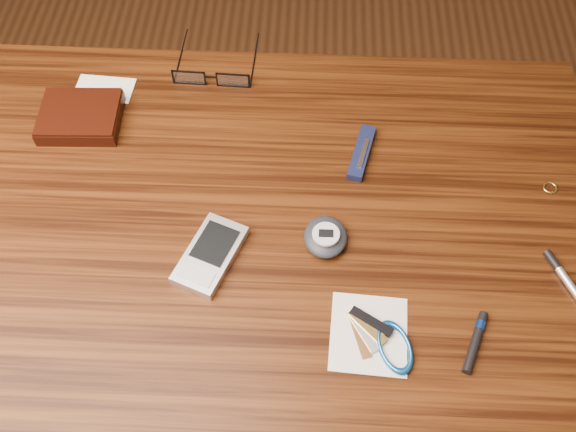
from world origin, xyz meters
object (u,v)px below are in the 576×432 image
(eyeglasses, at_px, (212,76))
(pda_phone, at_px, (210,255))
(pedometer, at_px, (325,237))
(pocket_knife, at_px, (362,153))
(wallet_and_card, at_px, (81,116))
(silver_pen, at_px, (570,285))
(desk, at_px, (259,264))
(notepad_keys, at_px, (382,340))

(eyeglasses, distance_m, pda_phone, 0.33)
(pedometer, relative_size, pocket_knife, 0.66)
(eyeglasses, xyz_separation_m, pedometer, (0.19, -0.30, -0.00))
(wallet_and_card, xyz_separation_m, pocket_knife, (0.43, -0.05, -0.01))
(pda_phone, bearing_deg, pocket_knife, 42.16)
(eyeglasses, bearing_deg, silver_pen, -34.65)
(desk, height_order, pda_phone, pda_phone)
(wallet_and_card, height_order, pedometer, pedometer)
(pocket_knife, bearing_deg, notepad_keys, -86.13)
(pocket_knife, bearing_deg, desk, -137.50)
(eyeglasses, relative_size, notepad_keys, 1.14)
(wallet_and_card, bearing_deg, pda_phone, -45.92)
(silver_pen, bearing_deg, eyeglasses, 145.35)
(pda_phone, height_order, notepad_keys, pda_phone)
(wallet_and_card, xyz_separation_m, pedometer, (0.38, -0.20, -0.00))
(pocket_knife, bearing_deg, pda_phone, -137.84)
(desk, distance_m, eyeglasses, 0.31)
(notepad_keys, bearing_deg, pda_phone, 154.18)
(desk, height_order, wallet_and_card, wallet_and_card)
(desk, xyz_separation_m, pocket_knife, (0.15, 0.14, 0.11))
(eyeglasses, height_order, pedometer, same)
(eyeglasses, height_order, notepad_keys, eyeglasses)
(wallet_and_card, bearing_deg, pedometer, -27.84)
(notepad_keys, xyz_separation_m, pocket_knife, (-0.02, 0.30, 0.00))
(eyeglasses, bearing_deg, notepad_keys, -59.33)
(desk, xyz_separation_m, silver_pen, (0.42, -0.07, 0.11))
(desk, distance_m, pedometer, 0.15)
(eyeglasses, height_order, silver_pen, eyeglasses)
(pda_phone, distance_m, silver_pen, 0.47)
(eyeglasses, xyz_separation_m, silver_pen, (0.51, -0.35, -0.01))
(desk, xyz_separation_m, wallet_and_card, (-0.28, 0.18, 0.12))
(pocket_knife, bearing_deg, silver_pen, -37.85)
(pedometer, height_order, pocket_knife, pedometer)
(desk, height_order, pocket_knife, pocket_knife)
(eyeglasses, relative_size, pedometer, 1.98)
(silver_pen, bearing_deg, desk, 170.06)
(notepad_keys, bearing_deg, eyeglasses, 120.67)
(desk, height_order, notepad_keys, notepad_keys)
(wallet_and_card, xyz_separation_m, pda_phone, (0.23, -0.23, -0.00))
(desk, relative_size, pda_phone, 7.82)
(eyeglasses, bearing_deg, pedometer, -57.60)
(wallet_and_card, height_order, eyeglasses, eyeglasses)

